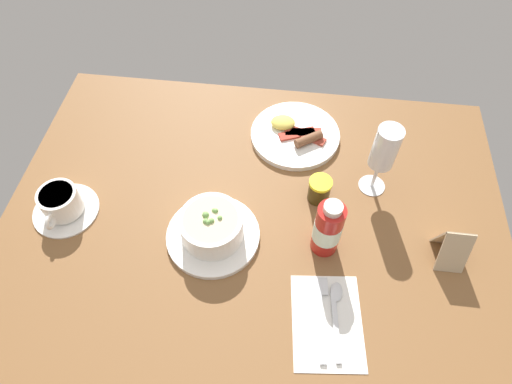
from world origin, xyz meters
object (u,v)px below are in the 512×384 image
Objects in this scene: porridge_bowl at (212,228)px; wine_glass at (384,151)px; menu_card at (453,246)px; cutlery_setting at (327,319)px; coffee_cup at (62,204)px; jam_jar at (319,190)px; sauce_bottle_red at (328,229)px; breakfast_plate at (295,134)px.

porridge_bowl is 39.12cm from wine_glass.
cutlery_setting is at bearing -145.55° from menu_card.
wine_glass is (67.18, 15.17, 9.40)cm from coffee_cup.
jam_jar is 29.12cm from menu_card.
wine_glass is at bearing 12.72° from coffee_cup.
sauce_bottle_red is at bearing 94.64° from cutlery_setting.
menu_card is at bearing 34.45° from cutlery_setting.
menu_card is at bearing -0.82° from coffee_cup.
wine_glass is at bearing 74.21° from cutlery_setting.
coffee_cup is 55.98cm from jam_jar.
wine_glass is (9.23, 32.65, 12.17)cm from cutlery_setting.
coffee_cup is at bearing 163.21° from cutlery_setting.
sauce_bottle_red is (1.65, -12.04, 3.87)cm from jam_jar.
cutlery_setting is at bearing -105.79° from wine_glass.
coffee_cup reaches higher than jam_jar.
coffee_cup is 0.78× the size of wine_glass.
sauce_bottle_red is at bearing 1.84° from porridge_bowl.
jam_jar is at bearing 96.01° from cutlery_setting.
menu_card reaches higher than cutlery_setting.
porridge_bowl is 23.54cm from sauce_bottle_red.
coffee_cup is 0.95× the size of sauce_bottle_red.
sauce_bottle_red is 1.60× the size of menu_card.
menu_card reaches higher than breakfast_plate.
porridge_bowl is 25.13cm from jam_jar.
coffee_cup is at bearing -169.35° from jam_jar.
porridge_bowl is 3.21× the size of jam_jar.
menu_card reaches higher than coffee_cup.
sauce_bottle_red reaches higher than cutlery_setting.
jam_jar is at bearing -158.38° from wine_glass.
menu_card is (33.17, -29.40, 3.68)cm from breakfast_plate.
sauce_bottle_red reaches higher than porridge_bowl.
menu_card reaches higher than porridge_bowl.
breakfast_plate is (-9.39, 45.71, 0.72)cm from cutlery_setting.
wine_glass is at bearing -35.03° from breakfast_plate.
sauce_bottle_red is at bearing -74.83° from breakfast_plate.
sauce_bottle_red reaches higher than jam_jar.
breakfast_plate is 44.48cm from menu_card.
cutlery_setting is 2.09× the size of menu_card.
coffee_cup is 1.52× the size of menu_card.
jam_jar is (-2.93, 27.83, 2.85)cm from cutlery_setting.
cutlery_setting is 29.17cm from menu_card.
coffee_cup is 69.51cm from wine_glass.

